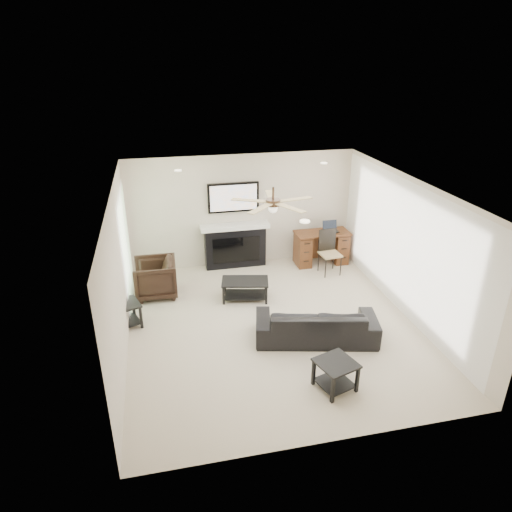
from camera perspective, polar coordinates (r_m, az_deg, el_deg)
The scene contains 10 objects.
room_shell at distance 7.58m, azimuth 3.49°, elevation 2.67°, with size 5.50×5.54×2.52m.
sofa at distance 7.79m, azimuth 7.54°, elevation -8.36°, with size 2.02×0.79×0.59m, color black.
armchair at distance 9.24m, azimuth -12.47°, elevation -2.69°, with size 0.80×0.82×0.75m, color black.
coffee_table at distance 8.95m, azimuth -1.37°, elevation -4.23°, with size 0.90×0.50×0.40m, color black.
end_table_near at distance 6.84m, azimuth 9.87°, elevation -14.46°, with size 0.52×0.52×0.45m, color black.
end_table_left at distance 8.41m, azimuth -16.01°, elevation -7.08°, with size 0.50×0.50×0.45m, color black.
fireplace_unit at distance 10.04m, azimuth -2.65°, elevation 3.71°, with size 1.52×0.34×1.91m, color black.
desk at distance 10.50m, azimuth 8.16°, elevation 1.04°, with size 1.22×0.56×0.76m, color #3F230F.
desk_chair at distance 9.99m, azimuth 9.27°, elevation 0.39°, with size 0.42×0.44×0.97m, color black.
laptop at distance 10.37m, azimuth 9.39°, elevation 3.61°, with size 0.33×0.24×0.23m, color black.
Camera 1 is at (-1.79, -6.70, 4.45)m, focal length 32.00 mm.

